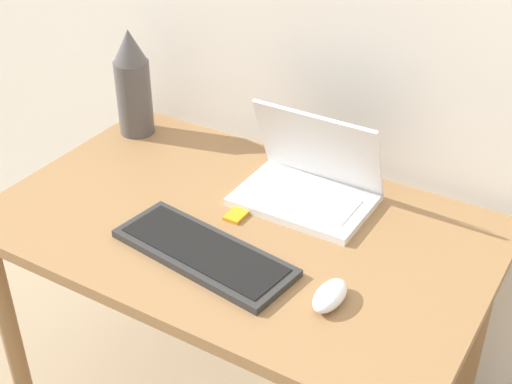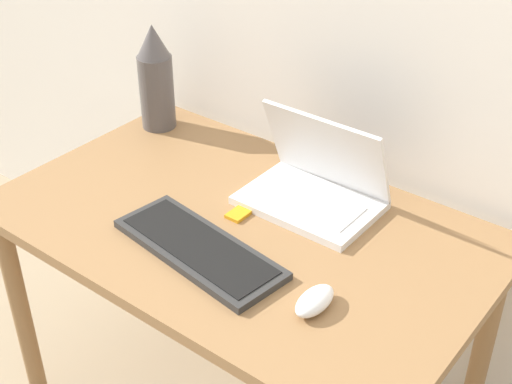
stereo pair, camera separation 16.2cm
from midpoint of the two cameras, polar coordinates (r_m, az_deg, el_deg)
The scene contains 6 objects.
desk at distance 1.75m, azimuth 1.45°, elevation -4.90°, with size 1.18×0.73×0.71m.
laptop at distance 1.75m, azimuth 7.42°, elevation 0.50°, with size 0.33×0.23×0.23m.
keyboard at distance 1.60m, azimuth -1.80°, elevation -4.59°, with size 0.44×0.21×0.02m.
mouse at distance 1.46m, azimuth 7.93°, elevation -8.74°, with size 0.06×0.11×0.04m.
vase at distance 2.06m, azimuth -5.79°, elevation 9.00°, with size 0.10×0.10×0.31m.
mp3_player at distance 1.72m, azimuth 1.37°, elevation -1.81°, with size 0.04×0.07×0.01m.
Camera 2 is at (0.88, -0.71, 1.69)m, focal length 50.00 mm.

